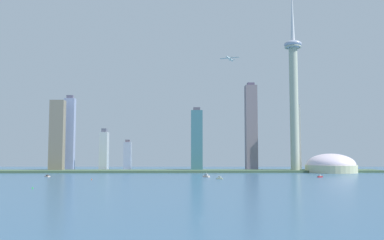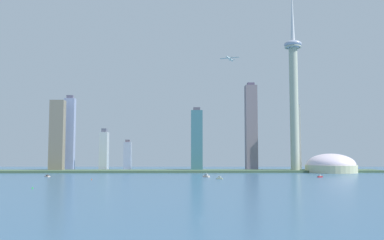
# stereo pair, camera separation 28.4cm
# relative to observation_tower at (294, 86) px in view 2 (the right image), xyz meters

# --- Properties ---
(ground_plane) EXTENTS (6000.00, 6000.00, 0.00)m
(ground_plane) POSITION_rel_observation_tower_xyz_m (-195.70, -502.18, -158.75)
(ground_plane) COLOR #3B6284
(waterfront_pier) EXTENTS (704.51, 54.12, 3.95)m
(waterfront_pier) POSITION_rel_observation_tower_xyz_m (-195.70, 5.51, -156.78)
(waterfront_pier) COLOR #476345
(waterfront_pier) RESTS_ON ground
(observation_tower) EXTENTS (32.79, 32.79, 347.50)m
(observation_tower) POSITION_rel_observation_tower_xyz_m (0.00, 0.00, 0.00)
(observation_tower) COLOR #ABB49D
(observation_tower) RESTS_ON ground
(stadium_dome) EXTENTS (91.25, 91.25, 40.91)m
(stadium_dome) POSITION_rel_observation_tower_xyz_m (62.38, -9.34, -146.99)
(stadium_dome) COLOR beige
(stadium_dome) RESTS_ON ground
(skyscraper_0) EXTENTS (14.13, 21.00, 135.76)m
(skyscraper_0) POSITION_rel_observation_tower_xyz_m (13.70, 40.63, -93.29)
(skyscraper_0) COLOR #ADAEA7
(skyscraper_0) RESTS_ON ground
(skyscraper_1) EXTENTS (26.05, 17.31, 133.64)m
(skyscraper_1) POSITION_rel_observation_tower_xyz_m (-440.47, 17.91, -91.93)
(skyscraper_1) COLOR slate
(skyscraper_1) RESTS_ON ground
(skyscraper_2) EXTENTS (20.75, 13.76, 148.33)m
(skyscraper_2) POSITION_rel_observation_tower_xyz_m (-428.81, 56.22, -86.63)
(skyscraper_2) COLOR #8C9AC1
(skyscraper_2) RESTS_ON ground
(skyscraper_3) EXTENTS (15.23, 23.65, 82.44)m
(skyscraper_3) POSITION_rel_observation_tower_xyz_m (-359.56, 51.41, -119.78)
(skyscraper_3) COLOR #B0B9BB
(skyscraper_3) RESTS_ON ground
(skyscraper_4) EXTENTS (23.00, 21.57, 176.67)m
(skyscraper_4) POSITION_rel_observation_tower_xyz_m (-68.61, 68.91, -72.14)
(skyscraper_4) COLOR slate
(skyscraper_4) RESTS_ON ground
(skyscraper_5) EXTENTS (21.64, 14.27, 121.31)m
(skyscraper_5) POSITION_rel_observation_tower_xyz_m (-179.99, 22.36, -99.87)
(skyscraper_5) COLOR #3D707D
(skyscraper_5) RESTS_ON ground
(skyscraper_6) EXTENTS (15.37, 13.56, 62.36)m
(skyscraper_6) POSITION_rel_observation_tower_xyz_m (-321.05, 104.16, -129.22)
(skyscraper_6) COLOR #9EA8BD
(skyscraper_6) RESTS_ON ground
(boat_0) EXTENTS (10.42, 11.07, 8.25)m
(boat_0) POSITION_rel_observation_tower_xyz_m (-171.31, -133.53, -157.03)
(boat_0) COLOR beige
(boat_0) RESTS_ON ground
(boat_1) EXTENTS (9.95, 9.44, 3.03)m
(boat_1) POSITION_rel_observation_tower_xyz_m (-410.59, -121.34, -157.66)
(boat_1) COLOR beige
(boat_1) RESTS_ON ground
(boat_2) EXTENTS (9.83, 6.18, 4.24)m
(boat_2) POSITION_rel_observation_tower_xyz_m (-155.74, -178.43, -157.23)
(boat_2) COLOR beige
(boat_2) RESTS_ON ground
(boat_4) EXTENTS (8.27, 5.14, 6.42)m
(boat_4) POSITION_rel_observation_tower_xyz_m (-4.19, -145.28, -157.53)
(boat_4) COLOR #AE1B24
(boat_4) RESTS_ON ground
(channel_buoy_0) EXTENTS (1.84, 1.84, 1.75)m
(channel_buoy_0) POSITION_rel_observation_tower_xyz_m (-361.44, -315.61, -157.87)
(channel_buoy_0) COLOR green
(channel_buoy_0) RESTS_ON ground
(channel_buoy_1) EXTENTS (1.42, 1.42, 2.00)m
(channel_buoy_1) POSITION_rel_observation_tower_xyz_m (-329.01, -188.79, -157.75)
(channel_buoy_1) COLOR #E54C19
(channel_buoy_1) RESTS_ON ground
(airplane) EXTENTS (35.98, 33.90, 8.36)m
(airplane) POSITION_rel_observation_tower_xyz_m (-117.52, 14.27, 55.45)
(airplane) COLOR #A6C0C3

